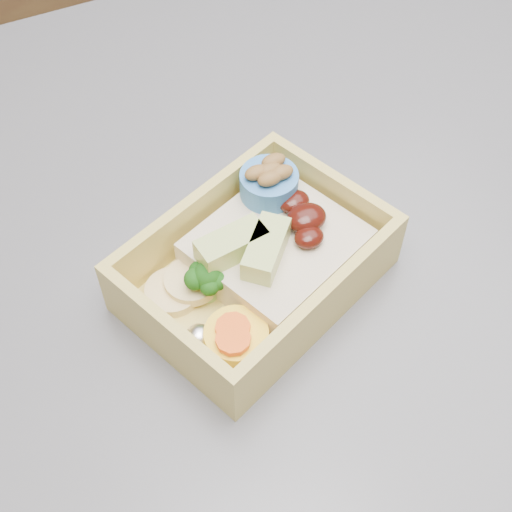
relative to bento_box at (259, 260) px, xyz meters
name	(u,v)px	position (x,y,z in m)	size (l,w,h in m)	color
bento_box	(259,260)	(0.00, 0.00, 0.00)	(0.20, 0.18, 0.06)	#D3B957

